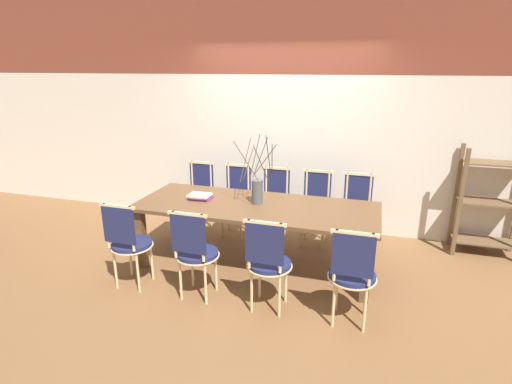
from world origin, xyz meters
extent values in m
plane|color=brown|center=(0.00, 0.00, 0.00)|extent=(16.00, 16.00, 0.00)
cube|color=beige|center=(0.00, 1.35, 1.04)|extent=(12.00, 0.06, 2.09)
cube|color=brown|center=(0.00, 1.35, 2.64)|extent=(12.00, 0.06, 1.11)
cube|color=brown|center=(0.00, 0.00, 0.71)|extent=(2.65, 1.02, 0.04)
cube|color=brown|center=(-1.22, -0.40, 0.35)|extent=(0.09, 0.09, 0.69)
cube|color=brown|center=(1.22, -0.40, 0.35)|extent=(0.09, 0.09, 0.69)
cube|color=brown|center=(-1.22, 0.40, 0.35)|extent=(0.09, 0.09, 0.69)
cube|color=brown|center=(1.22, 0.40, 0.35)|extent=(0.09, 0.09, 0.69)
cylinder|color=#1E234C|center=(-1.10, -0.77, 0.46)|extent=(0.40, 0.40, 0.04)
cylinder|color=beige|center=(-1.10, -0.77, 0.44)|extent=(0.43, 0.43, 0.01)
cylinder|color=beige|center=(-1.23, -0.63, 0.22)|extent=(0.03, 0.03, 0.44)
cylinder|color=beige|center=(-0.96, -0.63, 0.22)|extent=(0.03, 0.03, 0.44)
cylinder|color=beige|center=(-1.23, -0.90, 0.22)|extent=(0.03, 0.03, 0.44)
cylinder|color=beige|center=(-0.96, -0.90, 0.22)|extent=(0.03, 0.03, 0.44)
cylinder|color=beige|center=(-1.24, -0.94, 0.71)|extent=(0.03, 0.03, 0.46)
cylinder|color=beige|center=(-0.95, -0.94, 0.71)|extent=(0.03, 0.03, 0.46)
cube|color=#1E234C|center=(-1.10, -0.94, 0.73)|extent=(0.34, 0.02, 0.37)
cube|color=beige|center=(-1.10, -0.94, 0.92)|extent=(0.38, 0.03, 0.03)
cylinder|color=#1E234C|center=(-0.36, -0.77, 0.46)|extent=(0.40, 0.40, 0.04)
cylinder|color=beige|center=(-0.36, -0.77, 0.44)|extent=(0.43, 0.43, 0.01)
cylinder|color=beige|center=(-0.49, -0.63, 0.22)|extent=(0.03, 0.03, 0.44)
cylinder|color=beige|center=(-0.23, -0.63, 0.22)|extent=(0.03, 0.03, 0.44)
cylinder|color=beige|center=(-0.49, -0.90, 0.22)|extent=(0.03, 0.03, 0.44)
cylinder|color=beige|center=(-0.23, -0.90, 0.22)|extent=(0.03, 0.03, 0.44)
cylinder|color=beige|center=(-0.50, -0.94, 0.71)|extent=(0.03, 0.03, 0.46)
cylinder|color=beige|center=(-0.22, -0.94, 0.71)|extent=(0.03, 0.03, 0.46)
cube|color=#1E234C|center=(-0.36, -0.94, 0.73)|extent=(0.34, 0.02, 0.37)
cube|color=beige|center=(-0.36, -0.94, 0.92)|extent=(0.38, 0.03, 0.03)
cylinder|color=#1E234C|center=(0.36, -0.77, 0.46)|extent=(0.40, 0.40, 0.04)
cylinder|color=beige|center=(0.36, -0.77, 0.44)|extent=(0.43, 0.43, 0.01)
cylinder|color=beige|center=(0.23, -0.63, 0.22)|extent=(0.03, 0.03, 0.44)
cylinder|color=beige|center=(0.49, -0.63, 0.22)|extent=(0.03, 0.03, 0.44)
cylinder|color=beige|center=(0.23, -0.90, 0.22)|extent=(0.03, 0.03, 0.44)
cylinder|color=beige|center=(0.49, -0.90, 0.22)|extent=(0.03, 0.03, 0.44)
cylinder|color=beige|center=(0.22, -0.94, 0.71)|extent=(0.03, 0.03, 0.46)
cylinder|color=beige|center=(0.50, -0.94, 0.71)|extent=(0.03, 0.03, 0.46)
cube|color=#1E234C|center=(0.36, -0.94, 0.73)|extent=(0.34, 0.02, 0.37)
cube|color=beige|center=(0.36, -0.94, 0.92)|extent=(0.38, 0.03, 0.03)
cylinder|color=#1E234C|center=(1.11, -0.77, 0.46)|extent=(0.40, 0.40, 0.04)
cylinder|color=beige|center=(1.11, -0.77, 0.44)|extent=(0.43, 0.43, 0.01)
cylinder|color=beige|center=(0.98, -0.63, 0.22)|extent=(0.03, 0.03, 0.44)
cylinder|color=beige|center=(1.24, -0.63, 0.22)|extent=(0.03, 0.03, 0.44)
cylinder|color=beige|center=(0.98, -0.90, 0.22)|extent=(0.03, 0.03, 0.44)
cylinder|color=beige|center=(1.24, -0.90, 0.22)|extent=(0.03, 0.03, 0.44)
cylinder|color=beige|center=(0.96, -0.94, 0.71)|extent=(0.03, 0.03, 0.46)
cylinder|color=beige|center=(1.25, -0.94, 0.71)|extent=(0.03, 0.03, 0.46)
cube|color=#1E234C|center=(1.11, -0.94, 0.73)|extent=(0.34, 0.02, 0.37)
cube|color=beige|center=(1.11, -0.94, 0.92)|extent=(0.38, 0.03, 0.03)
cylinder|color=#1E234C|center=(-1.08, 0.77, 0.46)|extent=(0.40, 0.40, 0.04)
cylinder|color=beige|center=(-1.08, 0.77, 0.44)|extent=(0.43, 0.43, 0.01)
cylinder|color=beige|center=(-0.95, 0.63, 0.22)|extent=(0.03, 0.03, 0.44)
cylinder|color=beige|center=(-1.21, 0.63, 0.22)|extent=(0.03, 0.03, 0.44)
cylinder|color=beige|center=(-0.95, 0.90, 0.22)|extent=(0.03, 0.03, 0.44)
cylinder|color=beige|center=(-1.21, 0.90, 0.22)|extent=(0.03, 0.03, 0.44)
cylinder|color=beige|center=(-0.93, 0.94, 0.71)|extent=(0.03, 0.03, 0.46)
cylinder|color=beige|center=(-1.22, 0.94, 0.71)|extent=(0.03, 0.03, 0.46)
cube|color=#1E234C|center=(-1.08, 0.94, 0.73)|extent=(0.34, 0.02, 0.37)
cube|color=beige|center=(-1.08, 0.94, 0.92)|extent=(0.38, 0.03, 0.03)
cylinder|color=#1E234C|center=(-0.53, 0.77, 0.46)|extent=(0.40, 0.40, 0.04)
cylinder|color=beige|center=(-0.53, 0.77, 0.44)|extent=(0.43, 0.43, 0.01)
cylinder|color=beige|center=(-0.40, 0.63, 0.22)|extent=(0.03, 0.03, 0.44)
cylinder|color=beige|center=(-0.66, 0.63, 0.22)|extent=(0.03, 0.03, 0.44)
cylinder|color=beige|center=(-0.40, 0.90, 0.22)|extent=(0.03, 0.03, 0.44)
cylinder|color=beige|center=(-0.66, 0.90, 0.22)|extent=(0.03, 0.03, 0.44)
cylinder|color=beige|center=(-0.39, 0.94, 0.71)|extent=(0.03, 0.03, 0.46)
cylinder|color=beige|center=(-0.67, 0.94, 0.71)|extent=(0.03, 0.03, 0.46)
cube|color=#1E234C|center=(-0.53, 0.94, 0.73)|extent=(0.34, 0.02, 0.37)
cube|color=beige|center=(-0.53, 0.94, 0.92)|extent=(0.38, 0.03, 0.03)
cylinder|color=#1E234C|center=(0.00, 0.77, 0.46)|extent=(0.40, 0.40, 0.04)
cylinder|color=beige|center=(0.00, 0.77, 0.44)|extent=(0.43, 0.43, 0.01)
cylinder|color=beige|center=(0.13, 0.63, 0.22)|extent=(0.03, 0.03, 0.44)
cylinder|color=beige|center=(-0.13, 0.63, 0.22)|extent=(0.03, 0.03, 0.44)
cylinder|color=beige|center=(0.13, 0.90, 0.22)|extent=(0.03, 0.03, 0.44)
cylinder|color=beige|center=(-0.13, 0.90, 0.22)|extent=(0.03, 0.03, 0.44)
cylinder|color=beige|center=(0.14, 0.94, 0.71)|extent=(0.03, 0.03, 0.46)
cylinder|color=beige|center=(-0.14, 0.94, 0.71)|extent=(0.03, 0.03, 0.46)
cube|color=#1E234C|center=(0.00, 0.94, 0.73)|extent=(0.34, 0.02, 0.37)
cube|color=beige|center=(0.00, 0.94, 0.92)|extent=(0.38, 0.03, 0.03)
cylinder|color=#1E234C|center=(0.54, 0.77, 0.46)|extent=(0.40, 0.40, 0.04)
cylinder|color=beige|center=(0.54, 0.77, 0.44)|extent=(0.43, 0.43, 0.01)
cylinder|color=beige|center=(0.67, 0.63, 0.22)|extent=(0.03, 0.03, 0.44)
cylinder|color=beige|center=(0.41, 0.63, 0.22)|extent=(0.03, 0.03, 0.44)
cylinder|color=beige|center=(0.67, 0.90, 0.22)|extent=(0.03, 0.03, 0.44)
cylinder|color=beige|center=(0.41, 0.90, 0.22)|extent=(0.03, 0.03, 0.44)
cylinder|color=beige|center=(0.68, 0.94, 0.71)|extent=(0.03, 0.03, 0.46)
cylinder|color=beige|center=(0.40, 0.94, 0.71)|extent=(0.03, 0.03, 0.46)
cube|color=#1E234C|center=(0.54, 0.94, 0.73)|extent=(0.34, 0.02, 0.37)
cube|color=beige|center=(0.54, 0.94, 0.92)|extent=(0.38, 0.03, 0.03)
cylinder|color=#1E234C|center=(1.05, 0.77, 0.46)|extent=(0.40, 0.40, 0.04)
cylinder|color=beige|center=(1.05, 0.77, 0.44)|extent=(0.43, 0.43, 0.01)
cylinder|color=beige|center=(1.18, 0.63, 0.22)|extent=(0.03, 0.03, 0.44)
cylinder|color=beige|center=(0.91, 0.63, 0.22)|extent=(0.03, 0.03, 0.44)
cylinder|color=beige|center=(1.18, 0.90, 0.22)|extent=(0.03, 0.03, 0.44)
cylinder|color=beige|center=(0.91, 0.90, 0.22)|extent=(0.03, 0.03, 0.44)
cylinder|color=beige|center=(1.19, 0.94, 0.71)|extent=(0.03, 0.03, 0.46)
cylinder|color=beige|center=(0.90, 0.94, 0.71)|extent=(0.03, 0.03, 0.46)
cube|color=#1E234C|center=(1.05, 0.94, 0.73)|extent=(0.34, 0.02, 0.37)
cube|color=beige|center=(1.05, 0.94, 0.92)|extent=(0.38, 0.03, 0.03)
cylinder|color=#4C5156|center=(-0.01, 0.07, 0.87)|extent=(0.12, 0.12, 0.27)
cylinder|color=#473828|center=(0.15, 0.11, 1.21)|extent=(0.09, 0.32, 0.44)
cylinder|color=#473828|center=(-0.06, -0.10, 1.22)|extent=(0.35, 0.12, 0.45)
cylinder|color=#473828|center=(-0.15, 0.09, 1.21)|extent=(0.04, 0.29, 0.43)
cylinder|color=#473828|center=(0.04, 0.22, 1.19)|extent=(0.30, 0.10, 0.39)
cylinder|color=#473828|center=(-0.12, 0.10, 1.18)|extent=(0.07, 0.23, 0.37)
cylinder|color=#473828|center=(0.00, 0.16, 1.23)|extent=(0.18, 0.02, 0.46)
cylinder|color=#473828|center=(-0.05, 0.12, 1.25)|extent=(0.10, 0.09, 0.49)
cylinder|color=#473828|center=(0.12, 0.07, 1.26)|extent=(0.01, 0.26, 0.52)
cylinder|color=#473828|center=(0.06, 0.01, 1.19)|extent=(0.13, 0.14, 0.39)
cube|color=#842D8C|center=(-0.67, 0.03, 0.74)|extent=(0.26, 0.18, 0.02)
cube|color=#842D8C|center=(-0.68, 0.01, 0.76)|extent=(0.22, 0.20, 0.02)
cube|color=beige|center=(-0.68, 0.01, 0.78)|extent=(0.25, 0.19, 0.02)
cube|color=brown|center=(2.21, 0.94, 0.66)|extent=(0.04, 0.04, 1.32)
cube|color=brown|center=(2.21, 1.26, 0.66)|extent=(0.04, 0.04, 1.32)
cube|color=brown|center=(2.56, 1.10, 0.16)|extent=(0.69, 0.32, 0.02)
cube|color=brown|center=(2.56, 1.10, 0.66)|extent=(0.69, 0.32, 0.02)
cube|color=brown|center=(2.56, 1.10, 1.13)|extent=(0.69, 0.32, 0.02)
camera|label=1|loc=(1.20, -3.96, 2.20)|focal=28.00mm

